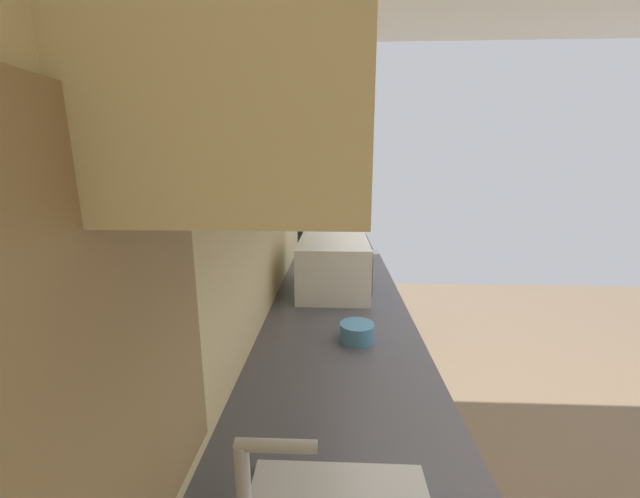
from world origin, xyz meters
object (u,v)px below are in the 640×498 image
(kettle, at_px, (347,248))
(microwave, at_px, (334,265))
(bowl, at_px, (357,331))
(oven_range, at_px, (335,288))

(kettle, bearing_deg, microwave, 172.15)
(microwave, distance_m, bowl, 0.59)
(bowl, distance_m, kettle, 1.25)
(oven_range, distance_m, kettle, 0.82)
(microwave, distance_m, kettle, 0.68)
(microwave, relative_size, bowl, 3.93)
(oven_range, height_order, bowl, oven_range)
(bowl, height_order, kettle, kettle)
(oven_range, xyz_separation_m, bowl, (-1.88, -0.08, 0.47))
(oven_range, distance_m, microwave, 1.42)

